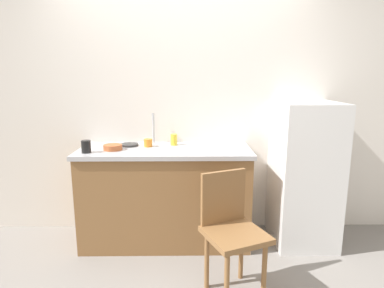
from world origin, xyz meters
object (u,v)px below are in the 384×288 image
at_px(chair, 231,228).
at_px(cup_black, 86,147).
at_px(cup_yellow, 174,140).
at_px(terracotta_bowl, 113,147).
at_px(hotplate, 129,145).
at_px(refrigerator, 304,174).
at_px(cup_orange, 148,143).

bearing_deg(chair, cup_black, 130.38).
bearing_deg(cup_yellow, terracotta_bowl, -159.69).
relative_size(terracotta_bowl, hotplate, 0.98).
xyz_separation_m(terracotta_bowl, hotplate, (0.12, 0.17, -0.01)).
distance_m(chair, hotplate, 1.31).
relative_size(refrigerator, chair, 1.51).
height_order(cup_orange, cup_black, cup_black).
relative_size(chair, cup_black, 8.22).
bearing_deg(cup_yellow, refrigerator, -7.09).
distance_m(hotplate, cup_yellow, 0.43).
bearing_deg(cup_black, cup_orange, 25.53).
relative_size(cup_black, cup_yellow, 1.01).
xyz_separation_m(refrigerator, cup_orange, (-1.47, 0.09, 0.28)).
bearing_deg(terracotta_bowl, refrigerator, 1.57).
bearing_deg(cup_orange, terracotta_bowl, -156.17).
bearing_deg(hotplate, chair, -45.27).
xyz_separation_m(cup_orange, cup_black, (-0.51, -0.24, 0.02)).
bearing_deg(cup_orange, chair, -50.79).
height_order(terracotta_bowl, cup_orange, cup_orange).
bearing_deg(terracotta_bowl, cup_black, -152.04).
relative_size(chair, cup_yellow, 8.30).
distance_m(chair, cup_orange, 1.18).
xyz_separation_m(refrigerator, cup_black, (-1.98, -0.16, 0.30)).
xyz_separation_m(chair, terracotta_bowl, (-0.99, 0.71, 0.44)).
xyz_separation_m(cup_orange, cup_yellow, (0.24, 0.07, 0.02)).
relative_size(refrigerator, cup_black, 12.42).
xyz_separation_m(cup_black, cup_yellow, (0.75, 0.31, -0.00)).
bearing_deg(cup_black, cup_yellow, 22.50).
height_order(hotplate, cup_orange, cup_orange).
xyz_separation_m(chair, cup_black, (-1.20, 0.60, 0.47)).
distance_m(chair, terracotta_bowl, 1.30).
distance_m(cup_orange, cup_yellow, 0.25).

